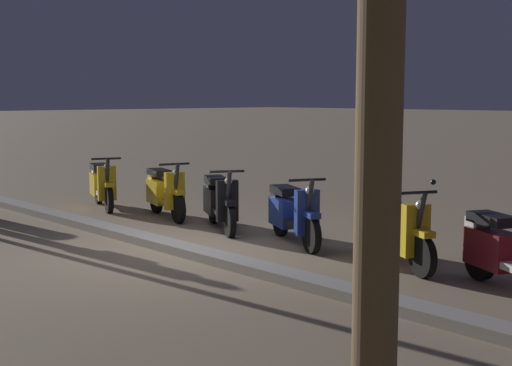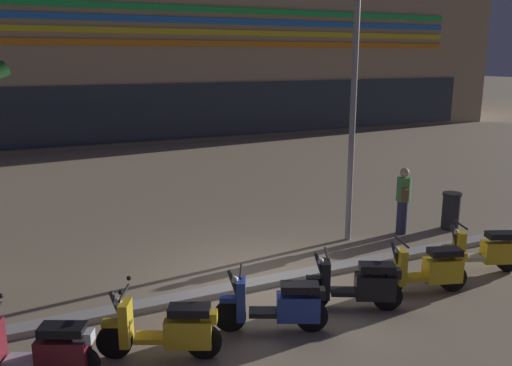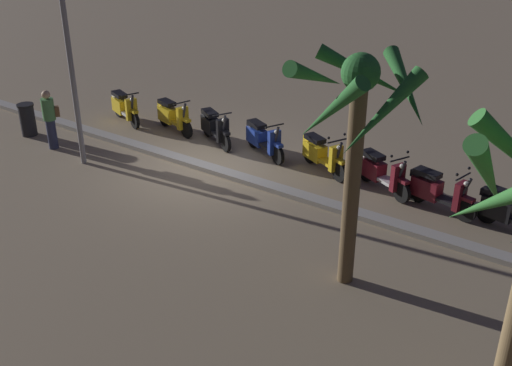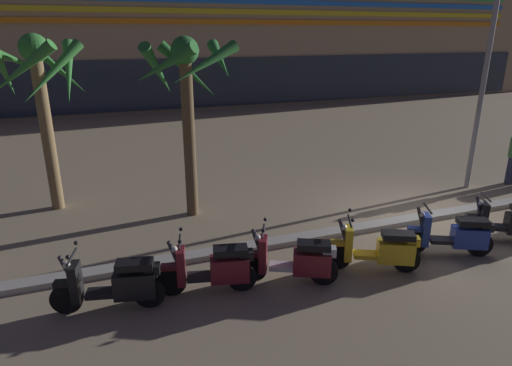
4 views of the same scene
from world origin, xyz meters
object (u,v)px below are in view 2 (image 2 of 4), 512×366
object	(u,v)px
scooter_maroon_last_in_row	(42,351)
scooter_yellow_mid_rear	(487,251)
scooter_blue_far_back	(280,305)
street_lamp	(354,86)
scooter_yellow_mid_centre	(169,330)
pedestrian_strolling_near_curb	(403,199)
litter_bin	(451,211)
scooter_yellow_lead_nearest	(429,270)
scooter_black_tail_end	(360,285)

from	to	relation	value
scooter_maroon_last_in_row	scooter_yellow_mid_rear	distance (m)	8.45
scooter_blue_far_back	street_lamp	size ratio (longest dim) A/B	0.29
scooter_blue_far_back	scooter_yellow_mid_rear	distance (m)	4.93
scooter_yellow_mid_centre	street_lamp	distance (m)	7.03
scooter_yellow_mid_rear	pedestrian_strolling_near_curb	world-z (taller)	pedestrian_strolling_near_curb
scooter_maroon_last_in_row	pedestrian_strolling_near_curb	xyz separation A→B (m)	(8.52, 2.84, 0.44)
scooter_maroon_last_in_row	litter_bin	world-z (taller)	scooter_maroon_last_in_row
scooter_yellow_lead_nearest	litter_bin	world-z (taller)	scooter_yellow_lead_nearest
scooter_yellow_mid_centre	scooter_blue_far_back	world-z (taller)	scooter_yellow_mid_centre
scooter_yellow_mid_rear	scooter_black_tail_end	bearing A→B (deg)	-175.68
scooter_maroon_last_in_row	litter_bin	xyz separation A→B (m)	(9.91, 2.60, 0.03)
scooter_maroon_last_in_row	scooter_blue_far_back	size ratio (longest dim) A/B	0.99
scooter_maroon_last_in_row	litter_bin	bearing A→B (deg)	14.73
scooter_yellow_lead_nearest	litter_bin	distance (m)	4.18
scooter_maroon_last_in_row	scooter_yellow_lead_nearest	world-z (taller)	scooter_maroon_last_in_row
scooter_yellow_mid_centre	scooter_yellow_mid_rear	size ratio (longest dim) A/B	1.00
scooter_blue_far_back	scooter_yellow_lead_nearest	bearing A→B (deg)	1.39
scooter_yellow_mid_rear	litter_bin	bearing A→B (deg)	58.89
scooter_black_tail_end	street_lamp	xyz separation A→B (m)	(1.95, 3.12, 3.21)
scooter_blue_far_back	scooter_yellow_mid_rear	xyz separation A→B (m)	(4.92, 0.33, 0.01)
scooter_yellow_lead_nearest	street_lamp	xyz separation A→B (m)	(0.38, 3.12, 3.20)
litter_bin	scooter_blue_far_back	bearing A→B (deg)	-156.67
scooter_yellow_mid_rear	pedestrian_strolling_near_curb	bearing A→B (deg)	88.28
scooter_yellow_mid_centre	scooter_maroon_last_in_row	bearing A→B (deg)	174.89
pedestrian_strolling_near_curb	scooter_yellow_lead_nearest	bearing A→B (deg)	-122.16
scooter_blue_far_back	pedestrian_strolling_near_curb	distance (m)	5.84
scooter_yellow_mid_centre	scooter_yellow_lead_nearest	size ratio (longest dim) A/B	0.99
scooter_black_tail_end	street_lamp	distance (m)	4.88
litter_bin	pedestrian_strolling_near_curb	bearing A→B (deg)	170.28
scooter_black_tail_end	street_lamp	world-z (taller)	street_lamp
pedestrian_strolling_near_curb	street_lamp	bearing A→B (deg)	171.84
scooter_maroon_last_in_row	scooter_black_tail_end	bearing A→B (deg)	-0.78
scooter_yellow_mid_centre	pedestrian_strolling_near_curb	distance (m)	7.47
scooter_yellow_lead_nearest	scooter_blue_far_back	bearing A→B (deg)	-178.61
pedestrian_strolling_near_curb	street_lamp	world-z (taller)	street_lamp
scooter_yellow_lead_nearest	street_lamp	distance (m)	4.49
scooter_yellow_mid_rear	pedestrian_strolling_near_curb	xyz separation A→B (m)	(0.08, 2.66, 0.43)
scooter_yellow_lead_nearest	street_lamp	world-z (taller)	street_lamp
scooter_black_tail_end	scooter_yellow_mid_rear	xyz separation A→B (m)	(3.33, 0.25, -0.00)
scooter_black_tail_end	scooter_yellow_lead_nearest	bearing A→B (deg)	-0.11
pedestrian_strolling_near_curb	litter_bin	size ratio (longest dim) A/B	1.76
scooter_yellow_mid_rear	street_lamp	bearing A→B (deg)	115.60
scooter_blue_far_back	scooter_black_tail_end	size ratio (longest dim) A/B	1.05
scooter_black_tail_end	scooter_yellow_lead_nearest	size ratio (longest dim) A/B	0.95
scooter_yellow_lead_nearest	pedestrian_strolling_near_curb	distance (m)	3.47
scooter_maroon_last_in_row	scooter_black_tail_end	distance (m)	5.12
scooter_blue_far_back	scooter_black_tail_end	xyz separation A→B (m)	(1.60, 0.08, 0.01)
pedestrian_strolling_near_curb	litter_bin	bearing A→B (deg)	-9.72
scooter_black_tail_end	pedestrian_strolling_near_curb	distance (m)	4.50
scooter_black_tail_end	scooter_yellow_mid_rear	size ratio (longest dim) A/B	0.95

